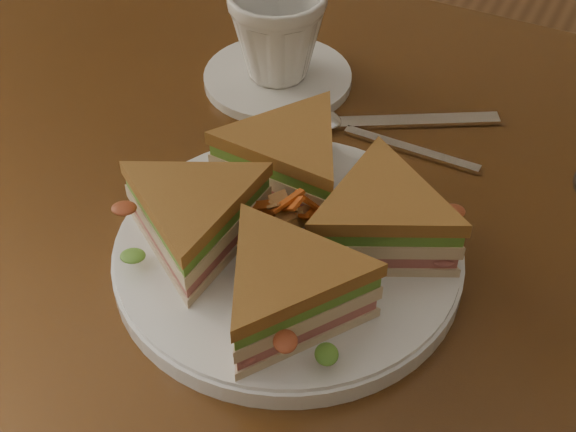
# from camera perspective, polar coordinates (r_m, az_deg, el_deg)

# --- Properties ---
(table) EXTENTS (1.20, 0.80, 0.75)m
(table) POSITION_cam_1_polar(r_m,az_deg,el_deg) (0.73, 4.97, -7.13)
(table) COLOR #351D0C
(table) RESTS_ON ground
(plate) EXTENTS (0.27, 0.27, 0.02)m
(plate) POSITION_cam_1_polar(r_m,az_deg,el_deg) (0.63, 0.00, -2.78)
(plate) COLOR white
(plate) RESTS_ON table
(sandwich_wedges) EXTENTS (0.30, 0.30, 0.06)m
(sandwich_wedges) POSITION_cam_1_polar(r_m,az_deg,el_deg) (0.60, 0.00, -0.35)
(sandwich_wedges) COLOR beige
(sandwich_wedges) RESTS_ON plate
(crisps_mound) EXTENTS (0.09, 0.09, 0.05)m
(crisps_mound) POSITION_cam_1_polar(r_m,az_deg,el_deg) (0.60, 0.00, -0.62)
(crisps_mound) COLOR #CC541A
(crisps_mound) RESTS_ON plate
(spoon) EXTENTS (0.18, 0.03, 0.01)m
(spoon) POSITION_cam_1_polar(r_m,az_deg,el_deg) (0.76, 3.67, 6.39)
(spoon) COLOR silver
(spoon) RESTS_ON table
(knife) EXTENTS (0.19, 0.12, 0.00)m
(knife) POSITION_cam_1_polar(r_m,az_deg,el_deg) (0.77, 6.51, 6.62)
(knife) COLOR silver
(knife) RESTS_ON table
(saucer) EXTENTS (0.15, 0.15, 0.01)m
(saucer) POSITION_cam_1_polar(r_m,az_deg,el_deg) (0.82, -0.74, 9.80)
(saucer) COLOR white
(saucer) RESTS_ON table
(coffee_cup) EXTENTS (0.13, 0.13, 0.09)m
(coffee_cup) POSITION_cam_1_polar(r_m,az_deg,el_deg) (0.80, -0.77, 12.77)
(coffee_cup) COLOR white
(coffee_cup) RESTS_ON saucer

